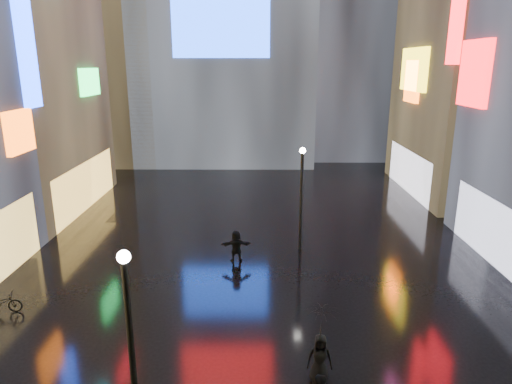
{
  "coord_description": "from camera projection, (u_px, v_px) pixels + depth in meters",
  "views": [
    {
      "loc": [
        0.08,
        -2.38,
        9.07
      ],
      "look_at": [
        0.0,
        12.0,
        5.0
      ],
      "focal_mm": 32.0,
      "sensor_mm": 36.0,
      "label": 1
    }
  ],
  "objects": [
    {
      "name": "lamp_far",
      "position": [
        301.0,
        193.0,
        22.35
      ],
      "size": [
        0.3,
        0.3,
        5.2
      ],
      "color": "black",
      "rests_on": "ground"
    },
    {
      "name": "bicycle",
      "position": [
        0.0,
        303.0,
        17.09
      ],
      "size": [
        1.61,
        0.75,
        0.81
      ],
      "primitive_type": "imported",
      "rotation": [
        0.0,
        0.0,
        1.71
      ],
      "color": "black",
      "rests_on": "ground"
    },
    {
      "name": "tower_flank_left",
      "position": [
        105.0,
        19.0,
        41.71
      ],
      "size": [
        10.0,
        10.0,
        26.0
      ],
      "primitive_type": "cube",
      "color": "black",
      "rests_on": "ground"
    },
    {
      "name": "pedestrian_5",
      "position": [
        236.0,
        246.0,
        21.47
      ],
      "size": [
        1.46,
        0.59,
        1.53
      ],
      "primitive_type": "imported",
      "rotation": [
        0.0,
        0.0,
        3.24
      ],
      "color": "black",
      "rests_on": "ground"
    },
    {
      "name": "ground",
      "position": [
        257.0,
        242.0,
        24.01
      ],
      "size": [
        140.0,
        140.0,
        0.0
      ],
      "primitive_type": "plane",
      "color": "black",
      "rests_on": "ground"
    },
    {
      "name": "umbrella_2",
      "position": [
        321.0,
        321.0,
        12.96
      ],
      "size": [
        1.22,
        1.24,
        0.93
      ],
      "primitive_type": "imported",
      "rotation": [
        0.0,
        0.0,
        0.23
      ],
      "color": "black",
      "rests_on": "pedestrian_4"
    },
    {
      "name": "pedestrian_4",
      "position": [
        320.0,
        359.0,
        13.3
      ],
      "size": [
        0.78,
        0.54,
        1.53
      ],
      "primitive_type": "imported",
      "rotation": [
        0.0,
        0.0,
        -0.07
      ],
      "color": "black",
      "rests_on": "ground"
    },
    {
      "name": "lamp_near",
      "position": [
        131.0,
        342.0,
        10.39
      ],
      "size": [
        0.3,
        0.3,
        5.2
      ],
      "color": "black",
      "rests_on": "ground"
    }
  ]
}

